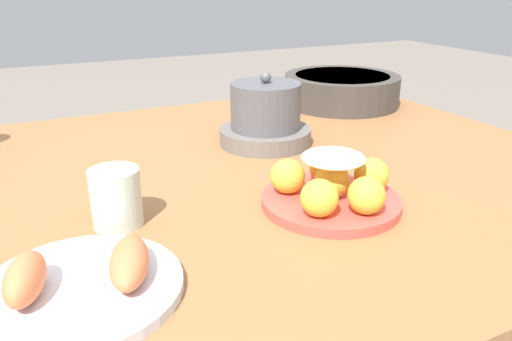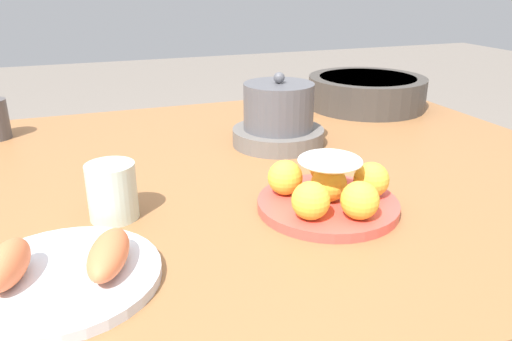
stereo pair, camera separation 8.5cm
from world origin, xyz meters
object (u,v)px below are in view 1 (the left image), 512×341
Objects in this scene: cup_near at (116,198)px; serving_bowl at (341,89)px; warming_pot at (265,118)px; dining_table at (192,214)px; cake_plate at (332,187)px; seafood_platter at (81,283)px.

serving_bowl is at bearing 32.69° from cup_near.
warming_pot is at bearing 33.37° from cup_near.
dining_table is 0.29m from cake_plate.
cake_plate reaches higher than dining_table.
seafood_platter is (-0.81, -0.64, -0.03)m from serving_bowl.
cake_plate is 0.41m from seafood_platter.
serving_bowl is (0.41, 0.56, 0.01)m from cake_plate.
seafood_platter is at bearing -169.65° from cake_plate.
cup_near is (-0.74, -0.47, -0.00)m from serving_bowl.
dining_table is at bearing 50.74° from seafood_platter.
cup_near reaches higher than seafood_platter.
serving_bowl is 1.62× the size of warming_pot.
warming_pot is (-0.36, -0.23, 0.01)m from serving_bowl.
seafood_platter is 1.19× the size of warming_pot.
warming_pot reaches higher than cup_near.
dining_table is 4.87× the size of serving_bowl.
cake_plate is at bearing 10.35° from seafood_platter.
cake_plate is 0.34m from warming_pot.
dining_table is 0.29m from warming_pot.
serving_bowl is 0.43m from warming_pot.
cake_plate reaches higher than serving_bowl.
warming_pot is (0.05, 0.34, 0.03)m from cake_plate.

